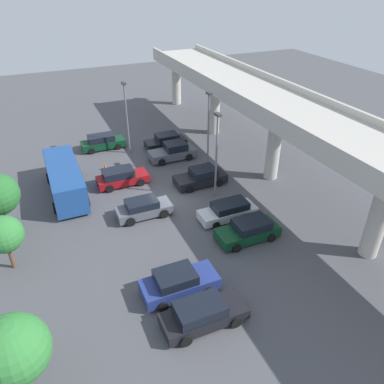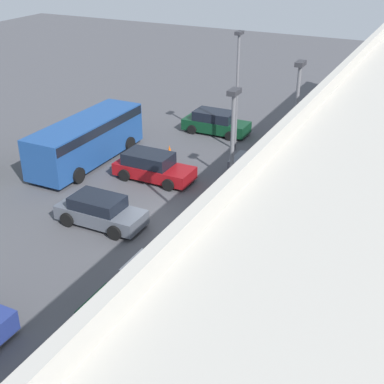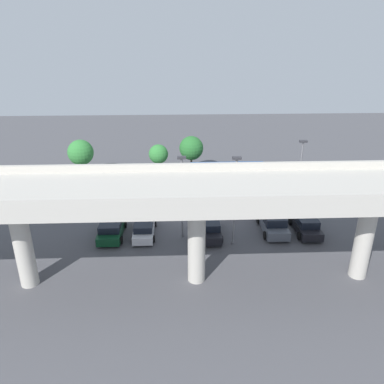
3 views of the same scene
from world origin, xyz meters
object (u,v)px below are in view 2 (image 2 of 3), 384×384
at_px(parked_car_4, 243,214).
at_px(shuttle_bus, 87,137).
at_px(parked_car_1, 294,151).
at_px(traffic_cone, 170,151).
at_px(parked_car_7, 147,320).
at_px(parked_car_2, 274,166).
at_px(lamp_post_by_overpass, 294,130).
at_px(parked_car_3, 152,167).
at_px(parked_car_5, 100,211).
at_px(lamp_post_near_aisle, 232,162).
at_px(lamp_post_mid_lot, 237,82).
at_px(parked_car_6, 182,277).
at_px(parked_car_0, 216,123).

distance_m(parked_car_4, shuttle_bus, 11.70).
distance_m(parked_car_1, parked_car_4, 8.63).
bearing_deg(traffic_cone, parked_car_7, 25.94).
xyz_separation_m(parked_car_2, lamp_post_by_overpass, (3.87, 2.00, 3.72)).
distance_m(parked_car_3, parked_car_4, 7.11).
bearing_deg(parked_car_2, lamp_post_by_overpass, 117.31).
distance_m(parked_car_5, lamp_post_near_aisle, 7.42).
bearing_deg(lamp_post_mid_lot, lamp_post_near_aisle, 21.03).
xyz_separation_m(parked_car_2, parked_car_5, (8.52, -5.77, -0.07)).
bearing_deg(parked_car_2, parked_car_4, 94.27).
bearing_deg(lamp_post_near_aisle, parked_car_6, -9.38).
bearing_deg(parked_car_6, lamp_post_by_overpass, -103.85).
bearing_deg(traffic_cone, parked_car_3, 12.54).
bearing_deg(parked_car_1, traffic_cone, 19.21).
xyz_separation_m(parked_car_0, lamp_post_mid_lot, (2.20, 2.35, 3.61)).
relative_size(parked_car_2, lamp_post_mid_lot, 0.63).
relative_size(parked_car_1, parked_car_3, 0.97).
bearing_deg(parked_car_3, parked_car_6, -53.47).
bearing_deg(shuttle_bus, lamp_post_by_overpass, -95.42).
distance_m(parked_car_2, parked_car_4, 5.81).
bearing_deg(parked_car_6, parked_car_7, 92.31).
height_order(parked_car_2, traffic_cone, parked_car_2).
xyz_separation_m(parked_car_4, traffic_cone, (-6.14, -7.29, -0.38)).
relative_size(parked_car_2, lamp_post_by_overpass, 0.61).
height_order(shuttle_bus, lamp_post_near_aisle, lamp_post_near_aisle).
bearing_deg(parked_car_0, parked_car_4, -60.02).
xyz_separation_m(parked_car_4, parked_car_7, (8.46, -0.19, 0.02)).
bearing_deg(parked_car_2, lamp_post_near_aisle, 94.83).
bearing_deg(parked_car_4, parked_car_0, -60.02).
bearing_deg(parked_car_2, lamp_post_mid_lot, -40.76).
height_order(parked_car_4, lamp_post_mid_lot, lamp_post_mid_lot).
xyz_separation_m(parked_car_4, lamp_post_by_overpass, (-1.92, 1.56, 3.80)).
xyz_separation_m(parked_car_0, parked_car_7, (19.59, 6.23, -0.02)).
xyz_separation_m(parked_car_2, parked_car_7, (14.26, 0.25, -0.05)).
xyz_separation_m(parked_car_4, parked_car_5, (2.73, -6.20, -0.00)).
relative_size(parked_car_5, parked_car_6, 0.95).
bearing_deg(traffic_cone, lamp_post_by_overpass, 64.56).
relative_size(parked_car_2, traffic_cone, 6.67).
height_order(parked_car_5, shuttle_bus, shuttle_bus).
relative_size(parked_car_0, parked_car_7, 0.99).
bearing_deg(traffic_cone, lamp_post_mid_lot, 130.89).
distance_m(parked_car_4, parked_car_7, 8.47).
bearing_deg(parked_car_0, parked_car_1, -21.69).
relative_size(parked_car_2, parked_car_5, 1.08).
relative_size(parked_car_0, parked_car_3, 1.00).
bearing_deg(lamp_post_by_overpass, parked_car_3, -96.04).
height_order(parked_car_7, shuttle_bus, shuttle_bus).
bearing_deg(parked_car_6, parked_car_1, -90.67).
height_order(parked_car_7, traffic_cone, parked_car_7).
relative_size(parked_car_3, traffic_cone, 6.44).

